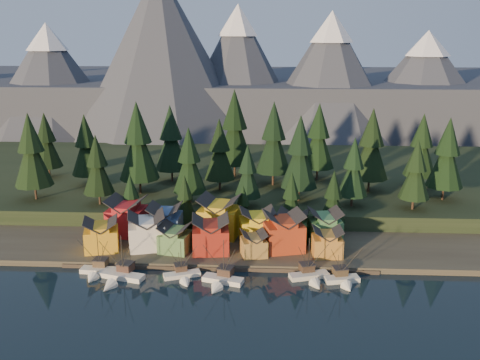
{
  "coord_description": "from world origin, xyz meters",
  "views": [
    {
      "loc": [
        11.63,
        -107.69,
        58.65
      ],
      "look_at": [
        4.61,
        30.0,
        19.55
      ],
      "focal_mm": 40.0,
      "sensor_mm": 36.0,
      "label": 1
    }
  ],
  "objects_px": {
    "boat_1": "(118,272)",
    "house_back_0": "(127,215)",
    "boat_3": "(221,275)",
    "boat_5": "(311,272)",
    "house_front_1": "(147,230)",
    "boat_2": "(183,271)",
    "house_back_1": "(165,221)",
    "boat_0": "(97,266)",
    "house_front_0": "(101,234)",
    "boat_6": "(344,274)"
  },
  "relations": [
    {
      "from": "boat_1",
      "to": "house_front_1",
      "type": "height_order",
      "value": "house_front_1"
    },
    {
      "from": "boat_5",
      "to": "boat_6",
      "type": "distance_m",
      "value": 7.77
    },
    {
      "from": "boat_0",
      "to": "house_front_1",
      "type": "distance_m",
      "value": 17.31
    },
    {
      "from": "boat_1",
      "to": "boat_3",
      "type": "distance_m",
      "value": 24.94
    },
    {
      "from": "house_back_1",
      "to": "boat_5",
      "type": "bearing_deg",
      "value": -26.55
    },
    {
      "from": "house_back_0",
      "to": "house_front_1",
      "type": "bearing_deg",
      "value": -44.09
    },
    {
      "from": "house_front_0",
      "to": "house_back_0",
      "type": "height_order",
      "value": "house_back_0"
    },
    {
      "from": "boat_0",
      "to": "house_front_1",
      "type": "relative_size",
      "value": 0.99
    },
    {
      "from": "boat_0",
      "to": "boat_6",
      "type": "bearing_deg",
      "value": 3.05
    },
    {
      "from": "boat_1",
      "to": "house_back_1",
      "type": "bearing_deg",
      "value": 88.77
    },
    {
      "from": "boat_0",
      "to": "house_back_0",
      "type": "height_order",
      "value": "house_back_0"
    },
    {
      "from": "house_front_0",
      "to": "house_back_1",
      "type": "height_order",
      "value": "house_back_1"
    },
    {
      "from": "boat_2",
      "to": "boat_6",
      "type": "bearing_deg",
      "value": -20.94
    },
    {
      "from": "boat_2",
      "to": "boat_3",
      "type": "height_order",
      "value": "boat_3"
    },
    {
      "from": "boat_6",
      "to": "house_back_1",
      "type": "bearing_deg",
      "value": 143.24
    },
    {
      "from": "house_front_1",
      "to": "house_front_0",
      "type": "bearing_deg",
      "value": 174.68
    },
    {
      "from": "house_front_0",
      "to": "house_front_1",
      "type": "relative_size",
      "value": 0.9
    },
    {
      "from": "boat_0",
      "to": "boat_2",
      "type": "relative_size",
      "value": 1.13
    },
    {
      "from": "boat_5",
      "to": "boat_0",
      "type": "bearing_deg",
      "value": 163.06
    },
    {
      "from": "boat_1",
      "to": "house_back_0",
      "type": "distance_m",
      "value": 27.22
    },
    {
      "from": "boat_3",
      "to": "house_front_0",
      "type": "height_order",
      "value": "boat_3"
    },
    {
      "from": "boat_3",
      "to": "house_front_1",
      "type": "height_order",
      "value": "house_front_1"
    },
    {
      "from": "boat_2",
      "to": "boat_5",
      "type": "height_order",
      "value": "boat_5"
    },
    {
      "from": "boat_2",
      "to": "boat_3",
      "type": "bearing_deg",
      "value": -34.64
    },
    {
      "from": "house_back_1",
      "to": "boat_3",
      "type": "bearing_deg",
      "value": -52.21
    },
    {
      "from": "boat_1",
      "to": "boat_2",
      "type": "relative_size",
      "value": 1.26
    },
    {
      "from": "boat_2",
      "to": "house_back_1",
      "type": "relative_size",
      "value": 1.01
    },
    {
      "from": "boat_0",
      "to": "house_back_0",
      "type": "relative_size",
      "value": 1.02
    },
    {
      "from": "boat_3",
      "to": "boat_5",
      "type": "bearing_deg",
      "value": 25.44
    },
    {
      "from": "boat_3",
      "to": "boat_5",
      "type": "relative_size",
      "value": 1.05
    },
    {
      "from": "house_front_1",
      "to": "house_back_1",
      "type": "relative_size",
      "value": 1.15
    },
    {
      "from": "boat_5",
      "to": "house_back_0",
      "type": "distance_m",
      "value": 56.31
    },
    {
      "from": "boat_0",
      "to": "boat_3",
      "type": "bearing_deg",
      "value": -2.05
    },
    {
      "from": "boat_0",
      "to": "house_back_1",
      "type": "bearing_deg",
      "value": 61.31
    },
    {
      "from": "boat_0",
      "to": "boat_1",
      "type": "distance_m",
      "value": 6.99
    },
    {
      "from": "house_front_0",
      "to": "house_front_1",
      "type": "xyz_separation_m",
      "value": [
        11.84,
        1.88,
        0.62
      ]
    },
    {
      "from": "boat_1",
      "to": "boat_3",
      "type": "height_order",
      "value": "boat_1"
    },
    {
      "from": "boat_1",
      "to": "house_back_0",
      "type": "bearing_deg",
      "value": 115.23
    },
    {
      "from": "boat_3",
      "to": "boat_6",
      "type": "height_order",
      "value": "boat_3"
    },
    {
      "from": "boat_0",
      "to": "house_front_1",
      "type": "height_order",
      "value": "house_front_1"
    },
    {
      "from": "boat_2",
      "to": "boat_6",
      "type": "relative_size",
      "value": 0.89
    },
    {
      "from": "boat_0",
      "to": "boat_5",
      "type": "distance_m",
      "value": 52.69
    },
    {
      "from": "house_back_1",
      "to": "boat_2",
      "type": "bearing_deg",
      "value": -67.96
    },
    {
      "from": "boat_3",
      "to": "house_front_0",
      "type": "bearing_deg",
      "value": 171.72
    },
    {
      "from": "boat_6",
      "to": "house_front_1",
      "type": "bearing_deg",
      "value": 151.5
    },
    {
      "from": "boat_5",
      "to": "boat_6",
      "type": "xyz_separation_m",
      "value": [
        7.65,
        -1.38,
        0.16
      ]
    },
    {
      "from": "boat_2",
      "to": "house_back_0",
      "type": "bearing_deg",
      "value": 108.67
    },
    {
      "from": "house_front_1",
      "to": "house_back_0",
      "type": "height_order",
      "value": "house_back_0"
    },
    {
      "from": "boat_5",
      "to": "boat_6",
      "type": "relative_size",
      "value": 1.0
    },
    {
      "from": "boat_2",
      "to": "house_front_0",
      "type": "distance_m",
      "value": 27.41
    }
  ]
}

